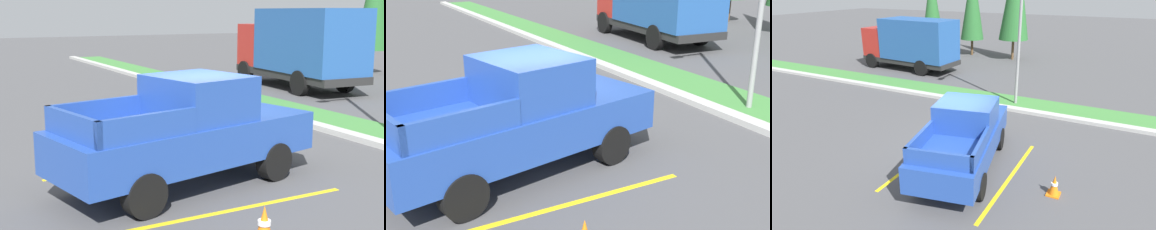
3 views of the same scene
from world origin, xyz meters
TOP-DOWN VIEW (x-y plane):
  - ground_plane at (0.00, 0.00)m, footprint 120.00×120.00m
  - parking_line_near at (-0.88, -0.59)m, footprint 0.12×4.80m
  - parking_line_far at (2.22, -0.59)m, footprint 0.12×4.80m
  - curb_strip at (0.00, 5.00)m, footprint 56.00×0.40m
  - grass_median at (0.00, 6.10)m, footprint 56.00×1.80m
  - pickup_truck_main at (0.66, -0.54)m, footprint 2.92×5.50m

SIDE VIEW (x-z plane):
  - ground_plane at x=0.00m, z-range 0.00..0.00m
  - parking_line_near at x=-0.88m, z-range 0.00..0.01m
  - parking_line_far at x=2.22m, z-range 0.00..0.01m
  - grass_median at x=0.00m, z-range 0.00..0.06m
  - curb_strip at x=0.00m, z-range 0.00..0.15m
  - pickup_truck_main at x=0.66m, z-range -0.01..2.09m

